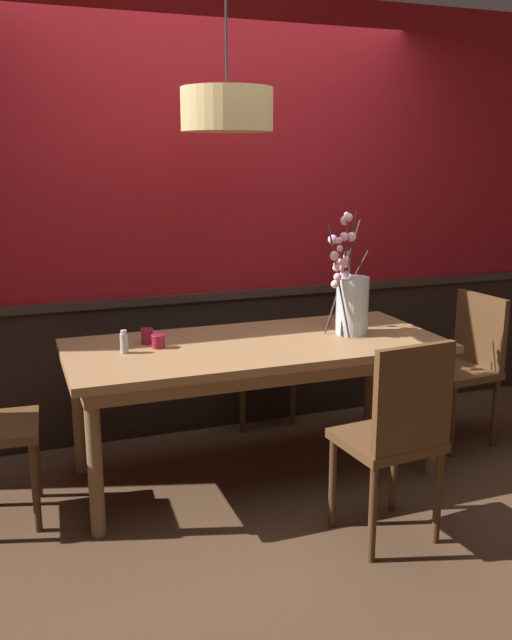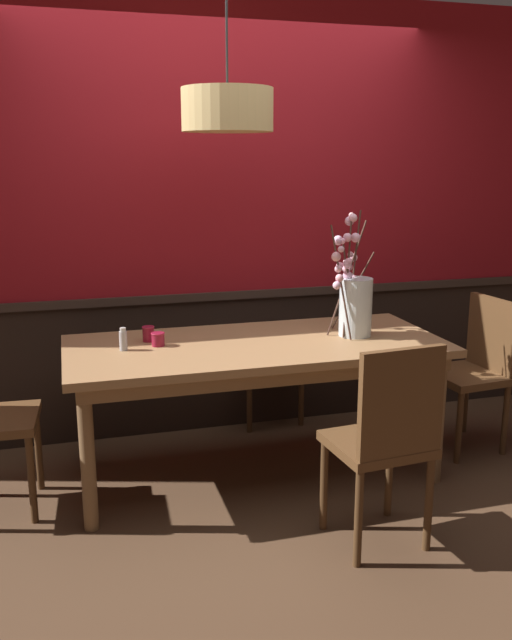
{
  "view_description": "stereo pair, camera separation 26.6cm",
  "coord_description": "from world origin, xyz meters",
  "px_view_note": "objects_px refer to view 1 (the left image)",
  "views": [
    {
      "loc": [
        -1.21,
        -3.28,
        1.71
      ],
      "look_at": [
        0.0,
        0.0,
        0.88
      ],
      "focal_mm": 38.16,
      "sensor_mm": 36.0,
      "label": 1
    },
    {
      "loc": [
        -0.95,
        -3.36,
        1.71
      ],
      "look_at": [
        0.0,
        0.0,
        0.88
      ],
      "focal_mm": 38.16,
      "sensor_mm": 36.0,
      "label": 2
    }
  ],
  "objects_px": {
    "dining_table": "(256,357)",
    "pendant_lamp": "(227,110)",
    "candle_holder_nearer_edge": "(147,336)",
    "condiment_bottle": "(124,342)",
    "chair_near_side_right": "(397,431)",
    "chair_far_side_right": "(253,340)",
    "chair_head_east_end": "(465,359)",
    "candle_holder_nearer_center": "(158,341)",
    "vase_with_blossoms": "(350,300)"
  },
  "relations": [
    {
      "from": "dining_table",
      "to": "condiment_bottle",
      "type": "distance_m",
      "value": 0.71
    },
    {
      "from": "chair_near_side_right",
      "to": "candle_holder_nearer_center",
      "type": "bearing_deg",
      "value": 132.4
    },
    {
      "from": "condiment_bottle",
      "to": "pendant_lamp",
      "type": "bearing_deg",
      "value": 4.17
    },
    {
      "from": "vase_with_blossoms",
      "to": "candle_holder_nearer_edge",
      "type": "relative_size",
      "value": 8.26
    },
    {
      "from": "candle_holder_nearer_center",
      "to": "dining_table",
      "type": "bearing_deg",
      "value": -7.93
    },
    {
      "from": "dining_table",
      "to": "pendant_lamp",
      "type": "bearing_deg",
      "value": 149.38
    },
    {
      "from": "dining_table",
      "to": "candle_holder_nearer_center",
      "type": "height_order",
      "value": "candle_holder_nearer_center"
    },
    {
      "from": "dining_table",
      "to": "chair_head_east_end",
      "type": "xyz_separation_m",
      "value": [
        1.37,
        0.02,
        -0.16
      ]
    },
    {
      "from": "chair_head_east_end",
      "to": "dining_table",
      "type": "bearing_deg",
      "value": -179.33
    },
    {
      "from": "chair_head_east_end",
      "to": "pendant_lamp",
      "type": "relative_size",
      "value": 1.11
    },
    {
      "from": "chair_far_side_right",
      "to": "vase_with_blossoms",
      "type": "xyz_separation_m",
      "value": [
        0.28,
        -0.83,
        0.42
      ]
    },
    {
      "from": "chair_head_east_end",
      "to": "candle_holder_nearer_edge",
      "type": "height_order",
      "value": "chair_head_east_end"
    },
    {
      "from": "candle_holder_nearer_edge",
      "to": "condiment_bottle",
      "type": "xyz_separation_m",
      "value": [
        -0.14,
        -0.14,
        0.01
      ]
    },
    {
      "from": "candle_holder_nearer_center",
      "to": "vase_with_blossoms",
      "type": "bearing_deg",
      "value": -3.69
    },
    {
      "from": "chair_head_east_end",
      "to": "candle_holder_nearer_edge",
      "type": "distance_m",
      "value": 1.94
    },
    {
      "from": "chair_near_side_right",
      "to": "vase_with_blossoms",
      "type": "distance_m",
      "value": 0.98
    },
    {
      "from": "dining_table",
      "to": "pendant_lamp",
      "type": "xyz_separation_m",
      "value": [
        -0.13,
        0.07,
        1.27
      ]
    },
    {
      "from": "dining_table",
      "to": "chair_far_side_right",
      "type": "relative_size",
      "value": 2.09
    },
    {
      "from": "chair_near_side_right",
      "to": "chair_head_east_end",
      "type": "bearing_deg",
      "value": 40.71
    },
    {
      "from": "candle_holder_nearer_center",
      "to": "pendant_lamp",
      "type": "relative_size",
      "value": 0.09
    },
    {
      "from": "chair_near_side_right",
      "to": "candle_holder_nearer_edge",
      "type": "height_order",
      "value": "chair_near_side_right"
    },
    {
      "from": "condiment_bottle",
      "to": "pendant_lamp",
      "type": "height_order",
      "value": "pendant_lamp"
    },
    {
      "from": "vase_with_blossoms",
      "to": "candle_holder_nearer_center",
      "type": "distance_m",
      "value": 1.08
    },
    {
      "from": "vase_with_blossoms",
      "to": "candle_holder_nearer_center",
      "type": "bearing_deg",
      "value": 176.31
    },
    {
      "from": "vase_with_blossoms",
      "to": "candle_holder_nearer_center",
      "type": "xyz_separation_m",
      "value": [
        -1.07,
        0.07,
        -0.16
      ]
    },
    {
      "from": "chair_far_side_right",
      "to": "pendant_lamp",
      "type": "relative_size",
      "value": 1.17
    },
    {
      "from": "chair_near_side_right",
      "to": "condiment_bottle",
      "type": "height_order",
      "value": "chair_near_side_right"
    },
    {
      "from": "chair_near_side_right",
      "to": "pendant_lamp",
      "type": "height_order",
      "value": "pendant_lamp"
    },
    {
      "from": "chair_head_east_end",
      "to": "chair_far_side_right",
      "type": "distance_m",
      "value": 1.36
    },
    {
      "from": "chair_head_east_end",
      "to": "vase_with_blossoms",
      "type": "height_order",
      "value": "vase_with_blossoms"
    },
    {
      "from": "chair_near_side_right",
      "to": "candle_holder_nearer_edge",
      "type": "xyz_separation_m",
      "value": [
        -0.89,
        1.04,
        0.26
      ]
    },
    {
      "from": "candle_holder_nearer_edge",
      "to": "condiment_bottle",
      "type": "bearing_deg",
      "value": -135.65
    },
    {
      "from": "candle_holder_nearer_edge",
      "to": "condiment_bottle",
      "type": "distance_m",
      "value": 0.2
    },
    {
      "from": "candle_holder_nearer_edge",
      "to": "candle_holder_nearer_center",
      "type": "bearing_deg",
      "value": -70.21
    },
    {
      "from": "chair_far_side_right",
      "to": "candle_holder_nearer_center",
      "type": "distance_m",
      "value": 1.13
    },
    {
      "from": "chair_head_east_end",
      "to": "pendant_lamp",
      "type": "distance_m",
      "value": 2.07
    },
    {
      "from": "dining_table",
      "to": "chair_near_side_right",
      "type": "xyz_separation_m",
      "value": [
        0.34,
        -0.87,
        -0.14
      ]
    },
    {
      "from": "pendant_lamp",
      "to": "candle_holder_nearer_edge",
      "type": "bearing_deg",
      "value": 166.7
    },
    {
      "from": "chair_head_east_end",
      "to": "pendant_lamp",
      "type": "height_order",
      "value": "pendant_lamp"
    },
    {
      "from": "vase_with_blossoms",
      "to": "pendant_lamp",
      "type": "distance_m",
      "value": 1.21
    },
    {
      "from": "chair_far_side_right",
      "to": "vase_with_blossoms",
      "type": "height_order",
      "value": "vase_with_blossoms"
    },
    {
      "from": "pendant_lamp",
      "to": "vase_with_blossoms",
      "type": "bearing_deg",
      "value": -6.06
    },
    {
      "from": "chair_head_east_end",
      "to": "pendant_lamp",
      "type": "bearing_deg",
      "value": 177.74
    },
    {
      "from": "dining_table",
      "to": "pendant_lamp",
      "type": "relative_size",
      "value": 2.43
    },
    {
      "from": "chair_head_east_end",
      "to": "condiment_bottle",
      "type": "relative_size",
      "value": 7.68
    },
    {
      "from": "vase_with_blossoms",
      "to": "condiment_bottle",
      "type": "relative_size",
      "value": 5.73
    },
    {
      "from": "chair_near_side_right",
      "to": "condiment_bottle",
      "type": "bearing_deg",
      "value": 139.07
    },
    {
      "from": "chair_near_side_right",
      "to": "vase_with_blossoms",
      "type": "relative_size",
      "value": 1.41
    },
    {
      "from": "chair_far_side_right",
      "to": "chair_near_side_right",
      "type": "bearing_deg",
      "value": -87.98
    },
    {
      "from": "dining_table",
      "to": "condiment_bottle",
      "type": "xyz_separation_m",
      "value": [
        -0.69,
        0.03,
        0.14
      ]
    }
  ]
}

